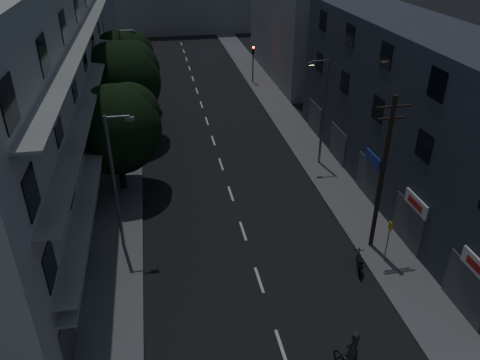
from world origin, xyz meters
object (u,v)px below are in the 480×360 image
object	(u,v)px
bus_stop_sign	(389,234)
cyclist	(351,360)
motorcycle	(359,264)
utility_pole	(383,173)

from	to	relation	value
bus_stop_sign	cyclist	world-z (taller)	bus_stop_sign
bus_stop_sign	motorcycle	size ratio (longest dim) A/B	1.51
utility_pole	motorcycle	bearing A→B (deg)	-129.05
motorcycle	cyclist	size ratio (longest dim) A/B	0.69
utility_pole	motorcycle	xyz separation A→B (m)	(-1.51, -1.87, -4.43)
utility_pole	motorcycle	distance (m)	5.04
utility_pole	bus_stop_sign	distance (m)	3.32
motorcycle	cyclist	bearing A→B (deg)	-99.41
cyclist	bus_stop_sign	bearing A→B (deg)	33.22
utility_pole	motorcycle	size ratio (longest dim) A/B	5.40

